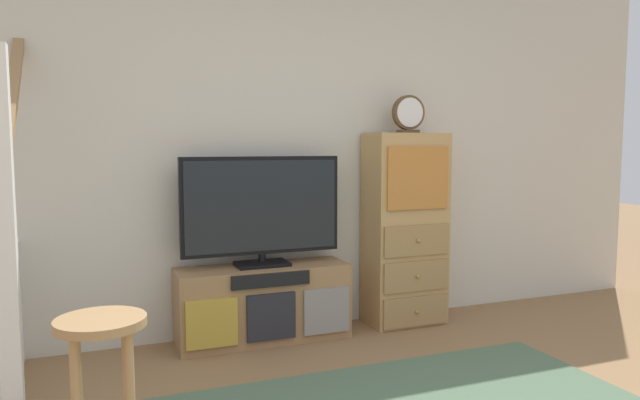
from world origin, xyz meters
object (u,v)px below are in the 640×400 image
television (262,208)px  desk_clock (408,114)px  media_console (264,304)px  side_cabinet (405,229)px  bar_stool_near (102,363)px

television → desk_clock: size_ratio=3.98×
media_console → desk_clock: desk_clock is taller
media_console → television: 0.66m
side_cabinet → media_console: bearing=-179.5°
television → side_cabinet: 1.13m
media_console → television: (-0.00, 0.02, 0.66)m
side_cabinet → bar_stool_near: side_cabinet is taller
media_console → bar_stool_near: size_ratio=1.70×
media_console → desk_clock: 1.72m
television → side_cabinet: (1.11, -0.01, -0.20)m
television → desk_clock: 1.29m
desk_clock → bar_stool_near: bearing=-146.0°
desk_clock → bar_stool_near: (-2.17, -1.47, -1.05)m
television → bar_stool_near: (-1.06, -1.50, -0.40)m
television → desk_clock: desk_clock is taller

